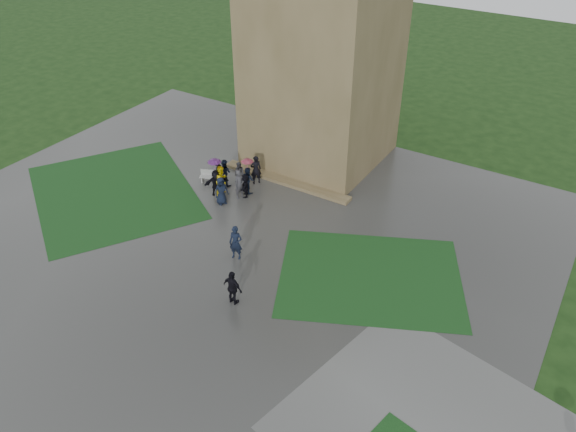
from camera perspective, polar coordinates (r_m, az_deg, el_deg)
The scene contains 10 objects.
ground at distance 29.07m, azimuth -11.43°, elevation -5.79°, with size 120.00×120.00×0.00m, color black.
plaza at distance 30.18m, azimuth -8.93°, elevation -3.75°, with size 34.00×34.00×0.02m, color #353533.
lawn_inset_left at distance 36.54m, azimuth -17.27°, elevation 2.35°, with size 11.00×9.00×0.01m, color #133615.
lawn_inset_right at distance 28.60m, azimuth 8.35°, elevation -6.12°, with size 9.00×7.00×0.01m, color #133615.
tower at distance 35.88m, azimuth 3.69°, elevation 18.96°, with size 8.00×8.00×18.00m, color brown.
tower_plinth at distance 35.80m, azimuth -0.22°, elevation 3.55°, with size 9.00×0.80×0.22m, color brown.
bench at distance 36.07m, azimuth -7.84°, elevation 4.01°, with size 1.44×0.93×0.80m.
visitor_cluster at distance 34.58m, azimuth -5.86°, elevation 3.81°, with size 3.26×3.99×2.45m.
pedestrian_mid at distance 29.04m, azimuth -5.33°, elevation -2.72°, with size 0.70×0.46×1.93m, color black.
pedestrian_near at distance 26.40m, azimuth -5.63°, elevation -7.28°, with size 1.08×0.61×1.84m, color black.
Camera 1 is at (16.39, -15.53, 18.31)m, focal length 35.00 mm.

